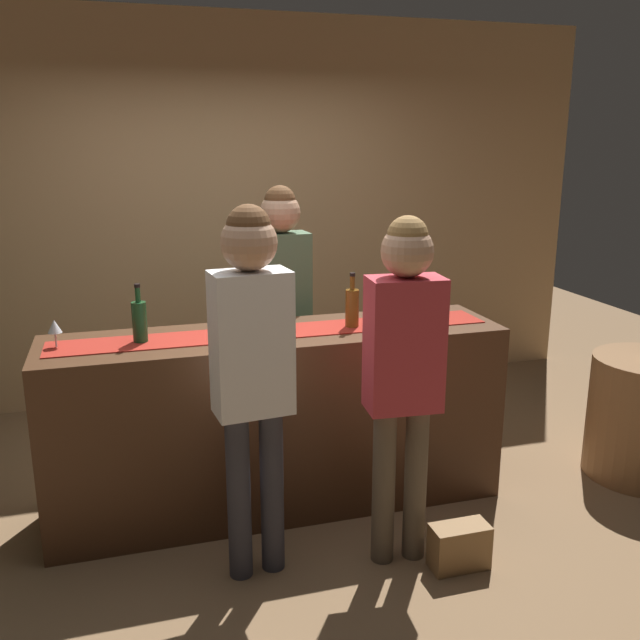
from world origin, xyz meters
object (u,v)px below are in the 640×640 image
wine_bottle_clear (397,300)px  wine_glass_mid_counter (55,327)px  wine_glass_near_customer (282,310)px  wine_bottle_amber (352,307)px  customer_browsing (252,355)px  bartender (281,293)px  handbag (459,546)px  customer_sipping (404,357)px  wine_bottle_green (140,321)px

wine_bottle_clear → wine_glass_mid_counter: wine_bottle_clear is taller
wine_glass_near_customer → wine_glass_mid_counter: same height
wine_bottle_amber → wine_glass_mid_counter: size_ratio=2.10×
wine_glass_mid_counter → customer_browsing: bearing=-36.4°
bartender → handbag: 1.80m
customer_sipping → wine_glass_mid_counter: bearing=159.7°
wine_bottle_green → wine_glass_near_customer: size_ratio=2.10×
wine_glass_mid_counter → customer_browsing: (0.86, -0.63, -0.02)m
wine_bottle_amber → wine_glass_near_customer: wine_bottle_amber is taller
wine_glass_mid_counter → bartender: (1.27, 0.55, -0.03)m
wine_bottle_clear → bartender: size_ratio=0.17×
wine_bottle_amber → customer_browsing: 0.89m
wine_bottle_amber → bartender: (-0.25, 0.60, -0.04)m
wine_bottle_green → wine_bottle_clear: size_ratio=1.00×
wine_bottle_clear → wine_glass_near_customer: 0.68m
wine_glass_near_customer → bartender: size_ratio=0.08×
customer_browsing → handbag: (0.94, -0.25, -0.97)m
wine_glass_near_customer → customer_sipping: size_ratio=0.09×
customer_browsing → bartender: bearing=65.1°
wine_bottle_green → wine_bottle_amber: size_ratio=1.00×
handbag → wine_bottle_green: bearing=148.2°
wine_glass_mid_counter → bartender: size_ratio=0.08×
wine_bottle_green → wine_bottle_clear: (1.42, 0.07, 0.00)m
wine_bottle_amber → wine_glass_mid_counter: 1.52m
wine_bottle_clear → customer_browsing: customer_browsing is taller
wine_bottle_clear → customer_sipping: customer_sipping is taller
wine_bottle_green → wine_bottle_clear: bearing=2.9°
wine_glass_mid_counter → bartender: bearing=23.5°
wine_glass_mid_counter → customer_browsing: customer_browsing is taller
wine_glass_mid_counter → wine_bottle_clear: bearing=1.7°
bartender → wine_glass_mid_counter: bearing=20.7°
customer_browsing → wine_glass_mid_counter: bearing=137.9°
bartender → customer_browsing: customer_browsing is taller
wine_bottle_amber → customer_sipping: size_ratio=0.18×
wine_glass_near_customer → wine_glass_mid_counter: size_ratio=1.00×
wine_glass_mid_counter → customer_browsing: 1.06m
wine_bottle_green → bartender: bartender is taller
wine_glass_near_customer → customer_sipping: 0.84m
customer_sipping → handbag: customer_sipping is taller
wine_glass_mid_counter → customer_sipping: customer_sipping is taller
wine_glass_mid_counter → handbag: bearing=-26.1°
wine_glass_mid_counter → customer_browsing: size_ratio=0.08×
wine_bottle_amber → handbag: size_ratio=1.08×
bartender → wine_bottle_green: bearing=30.6°
bartender → customer_browsing: 1.25m
customer_browsing → handbag: size_ratio=6.21×
customer_browsing → customer_sipping: bearing=-12.8°
wine_bottle_green → wine_bottle_clear: same height
wine_bottle_green → wine_bottle_amber: bearing=-1.4°
bartender → wine_bottle_clear: bearing=135.5°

